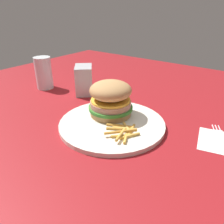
{
  "coord_description": "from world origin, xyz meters",
  "views": [
    {
      "loc": [
        0.4,
        0.31,
        0.31
      ],
      "look_at": [
        -0.03,
        -0.01,
        0.04
      ],
      "focal_mm": 35.41,
      "sensor_mm": 36.0,
      "label": 1
    }
  ],
  "objects": [
    {
      "name": "napkin_dispenser",
      "position": [
        -0.16,
        -0.24,
        0.05
      ],
      "size": [
        0.11,
        0.1,
        0.1
      ],
      "primitive_type": "cube",
      "rotation": [
        0.0,
        0.0,
        0.73
      ],
      "color": "#B7BABF",
      "rests_on": "ground_plane"
    },
    {
      "name": "sandwich",
      "position": [
        -0.06,
        -0.04,
        0.06
      ],
      "size": [
        0.13,
        0.13,
        0.1
      ],
      "color": "tan",
      "rests_on": "plate"
    },
    {
      "name": "fork",
      "position": [
        -0.13,
        0.25,
        0.0
      ],
      "size": [
        0.16,
        0.09,
        0.0
      ],
      "color": "silver",
      "rests_on": "napkin"
    },
    {
      "name": "napkin",
      "position": [
        -0.13,
        0.26,
        0.0
      ],
      "size": [
        0.13,
        0.13,
        0.0
      ],
      "primitive_type": "cube",
      "rotation": [
        0.0,
        0.0,
        0.24
      ],
      "color": "white",
      "rests_on": "ground_plane"
    },
    {
      "name": "drink_glass",
      "position": [
        -0.11,
        -0.4,
        0.05
      ],
      "size": [
        0.06,
        0.06,
        0.12
      ],
      "color": "silver",
      "rests_on": "ground_plane"
    },
    {
      "name": "plate",
      "position": [
        -0.03,
        -0.01,
        0.01
      ],
      "size": [
        0.29,
        0.29,
        0.01
      ],
      "primitive_type": "cylinder",
      "color": "silver",
      "rests_on": "ground_plane"
    },
    {
      "name": "ground_plane",
      "position": [
        0.0,
        0.0,
        0.0
      ],
      "size": [
        1.6,
        1.6,
        0.0
      ],
      "primitive_type": "plane",
      "color": "maroon"
    },
    {
      "name": "fries_pile",
      "position": [
        -0.0,
        0.05,
        0.02
      ],
      "size": [
        0.1,
        0.1,
        0.01
      ],
      "color": "gold",
      "rests_on": "plate"
    }
  ]
}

